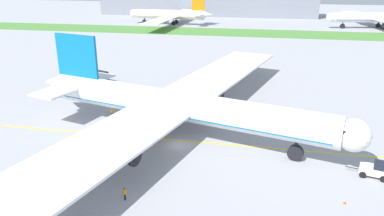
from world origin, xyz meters
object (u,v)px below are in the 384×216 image
ground_crew_wingwalker_port (112,112)px  ground_crew_marshaller_front (125,193)px  pushback_tug (375,169)px  airliner_foreground (174,105)px  service_truck_baggage_loader (99,76)px  parked_airliner_far_centre (377,18)px  traffic_cone_near_nose (345,202)px  parked_airliner_far_left (171,15)px

ground_crew_wingwalker_port → ground_crew_marshaller_front: size_ratio=1.01×
pushback_tug → ground_crew_marshaller_front: (-32.00, -12.18, 0.01)m
airliner_foreground → service_truck_baggage_loader: airliner_foreground is taller
ground_crew_wingwalker_port → parked_airliner_far_centre: 162.64m
traffic_cone_near_nose → parked_airliner_far_centre: 167.93m
traffic_cone_near_nose → parked_airliner_far_centre: (43.18, 162.20, 4.99)m
airliner_foreground → ground_crew_wingwalker_port: bearing=156.6°
airliner_foreground → parked_airliner_far_left: (-36.20, 141.07, -0.26)m
airliner_foreground → pushback_tug: airliner_foreground is taller
service_truck_baggage_loader → parked_airliner_far_centre: bearing=51.0°
service_truck_baggage_loader → traffic_cone_near_nose: bearing=-40.3°
ground_crew_marshaller_front → parked_airliner_far_centre: 180.80m
service_truck_baggage_loader → ground_crew_wingwalker_port: bearing=-60.0°
ground_crew_wingwalker_port → traffic_cone_near_nose: ground_crew_wingwalker_port is taller
airliner_foreground → ground_crew_marshaller_front: bearing=-94.0°
ground_crew_marshaller_front → parked_airliner_far_centre: parked_airliner_far_centre is taller
ground_crew_marshaller_front → parked_airliner_far_centre: size_ratio=0.02×
pushback_tug → traffic_cone_near_nose: pushback_tug is taller
service_truck_baggage_loader → parked_airliner_far_centre: parked_airliner_far_centre is taller
pushback_tug → ground_crew_marshaller_front: pushback_tug is taller
parked_airliner_far_centre → service_truck_baggage_loader: bearing=-129.0°
traffic_cone_near_nose → service_truck_baggage_loader: 68.45m
airliner_foreground → pushback_tug: 32.00m
ground_crew_marshaller_front → pushback_tug: bearing=20.8°
ground_crew_wingwalker_port → ground_crew_marshaller_front: ground_crew_wingwalker_port is taller
parked_airliner_far_centre → ground_crew_marshaller_front: bearing=-112.8°
airliner_foreground → service_truck_baggage_loader: 39.10m
ground_crew_marshaller_front → parked_airliner_far_left: size_ratio=0.02×
ground_crew_marshaller_front → parked_airliner_far_left: (-34.78, 161.59, 4.13)m
ground_crew_marshaller_front → ground_crew_wingwalker_port: bearing=115.4°
ground_crew_marshaller_front → traffic_cone_near_nose: 27.18m
traffic_cone_near_nose → parked_airliner_far_centre: parked_airliner_far_centre is taller
ground_crew_wingwalker_port → parked_airliner_far_left: parked_airliner_far_left is taller
pushback_tug → service_truck_baggage_loader: 68.03m
ground_crew_wingwalker_port → service_truck_baggage_loader: 25.53m
pushback_tug → service_truck_baggage_loader: bearing=147.5°
airliner_foreground → parked_airliner_far_centre: (68.56, 146.13, -0.17)m
traffic_cone_near_nose → parked_airliner_far_centre: bearing=75.1°
airliner_foreground → parked_airliner_far_left: bearing=104.4°
ground_crew_wingwalker_port → parked_airliner_far_centre: bearing=59.5°
parked_airliner_far_left → parked_airliner_far_centre: 104.88m
pushback_tug → service_truck_baggage_loader: service_truck_baggage_loader is taller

